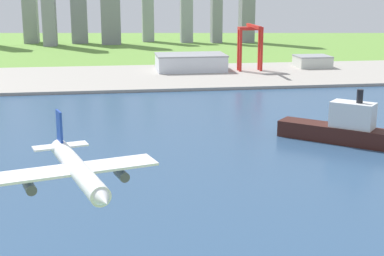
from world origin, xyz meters
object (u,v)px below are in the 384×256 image
at_px(airplane_landing, 78,170).
at_px(warehouse_annex, 312,61).
at_px(warehouse_main, 191,62).
at_px(port_crane_red, 251,38).
at_px(cargo_ship, 341,127).

xyz_separation_m(airplane_landing, warehouse_annex, (204.40, 430.32, -37.54)).
relative_size(warehouse_main, warehouse_annex, 1.99).
bearing_deg(warehouse_annex, port_crane_red, -165.88).
distance_m(airplane_landing, cargo_ship, 214.45).
relative_size(cargo_ship, warehouse_annex, 1.66).
xyz_separation_m(cargo_ship, warehouse_annex, (79.24, 260.30, 0.13)).
distance_m(cargo_ship, port_crane_red, 245.22).
relative_size(cargo_ship, port_crane_red, 1.19).
bearing_deg(airplane_landing, warehouse_main, 78.86).
distance_m(cargo_ship, warehouse_annex, 272.10).
xyz_separation_m(port_crane_red, warehouse_annex, (66.42, 16.70, -24.97)).
distance_m(port_crane_red, warehouse_annex, 72.90).
bearing_deg(warehouse_main, airplane_landing, -101.14).
bearing_deg(airplane_landing, port_crane_red, 71.55).
bearing_deg(cargo_ship, warehouse_main, 99.17).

